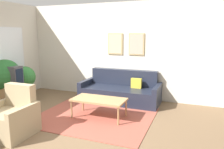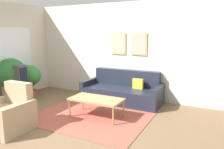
{
  "view_description": "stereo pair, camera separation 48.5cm",
  "coord_description": "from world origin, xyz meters",
  "views": [
    {
      "loc": [
        2.33,
        -3.2,
        1.82
      ],
      "look_at": [
        0.43,
        1.69,
        0.85
      ],
      "focal_mm": 35.0,
      "sensor_mm": 36.0,
      "label": 1
    },
    {
      "loc": [
        2.77,
        -3.0,
        1.82
      ],
      "look_at": [
        0.43,
        1.69,
        0.85
      ],
      "focal_mm": 35.0,
      "sensor_mm": 36.0,
      "label": 2
    }
  ],
  "objects": [
    {
      "name": "tv_stand",
      "position": [
        -2.0,
        0.92,
        0.27
      ],
      "size": [
        0.7,
        0.4,
        0.54
      ],
      "color": "#A87F51",
      "rests_on": "ground_plane"
    },
    {
      "name": "area_rug",
      "position": [
        0.29,
        0.98,
        0.01
      ],
      "size": [
        2.52,
        2.07,
        0.01
      ],
      "color": "#9E4C3D",
      "rests_on": "ground_plane"
    },
    {
      "name": "potted_plant_tall",
      "position": [
        -2.24,
        0.95,
        0.76
      ],
      "size": [
        0.81,
        0.81,
        1.19
      ],
      "color": "slate",
      "rests_on": "ground_plane"
    },
    {
      "name": "potted_plant_small",
      "position": [
        -2.14,
        1.52,
        0.6
      ],
      "size": [
        0.6,
        0.6,
        0.94
      ],
      "color": "#935638",
      "rests_on": "ground_plane"
    },
    {
      "name": "wall_back",
      "position": [
        0.01,
        2.73,
        1.35
      ],
      "size": [
        8.0,
        0.09,
        2.7
      ],
      "color": "beige",
      "rests_on": "ground_plane"
    },
    {
      "name": "ground_plane",
      "position": [
        0.0,
        0.0,
        0.0
      ],
      "size": [
        16.0,
        16.0,
        0.0
      ],
      "primitive_type": "plane",
      "color": "brown"
    },
    {
      "name": "coffee_table",
      "position": [
        0.4,
        0.98,
        0.4
      ],
      "size": [
        1.16,
        0.59,
        0.43
      ],
      "color": "#A87F51",
      "rests_on": "ground_plane"
    },
    {
      "name": "potted_plant_by_window",
      "position": [
        -2.25,
        1.51,
        0.4
      ],
      "size": [
        0.41,
        0.41,
        0.66
      ],
      "color": "#935638",
      "rests_on": "ground_plane"
    },
    {
      "name": "couch",
      "position": [
        0.46,
        2.27,
        0.28
      ],
      "size": [
        2.13,
        0.9,
        0.84
      ],
      "color": "#1E2333",
      "rests_on": "ground_plane"
    },
    {
      "name": "armchair",
      "position": [
        -0.75,
        -0.35,
        0.3
      ],
      "size": [
        0.78,
        0.76,
        0.9
      ],
      "rotation": [
        0.0,
        0.0,
        0.3
      ],
      "color": "tan",
      "rests_on": "ground_plane"
    },
    {
      "name": "tv",
      "position": [
        -2.0,
        0.92,
        0.79
      ],
      "size": [
        0.54,
        0.28,
        0.5
      ],
      "color": "#424247",
      "rests_on": "tv_stand"
    }
  ]
}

